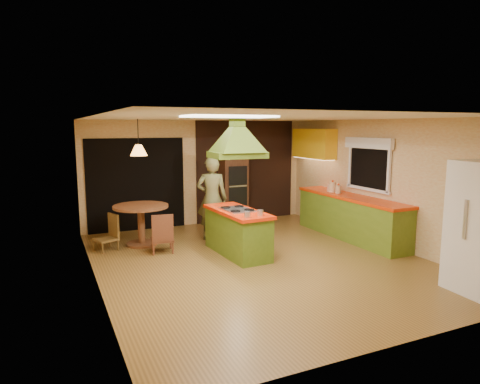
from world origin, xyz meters
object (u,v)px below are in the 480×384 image
man (212,198)px  wall_oven (233,187)px  kitchen_island (237,232)px  dining_table (141,217)px  canister_large (332,187)px

man → wall_oven: 1.58m
kitchen_island → wall_oven: wall_oven is taller
kitchen_island → dining_table: size_ratio=1.56×
man → wall_oven: (1.01, 1.21, 0.04)m
wall_oven → kitchen_island: bearing=-108.3°
man → wall_oven: bearing=-105.8°
man → wall_oven: size_ratio=0.96×
man → dining_table: (-1.44, 0.17, -0.30)m
kitchen_island → wall_oven: bearing=65.2°
dining_table → canister_large: 4.18m
kitchen_island → dining_table: kitchen_island is taller
kitchen_island → canister_large: canister_large is taller
man → canister_large: size_ratio=7.90×
man → canister_large: 2.71m
canister_large → kitchen_island: bearing=-166.5°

